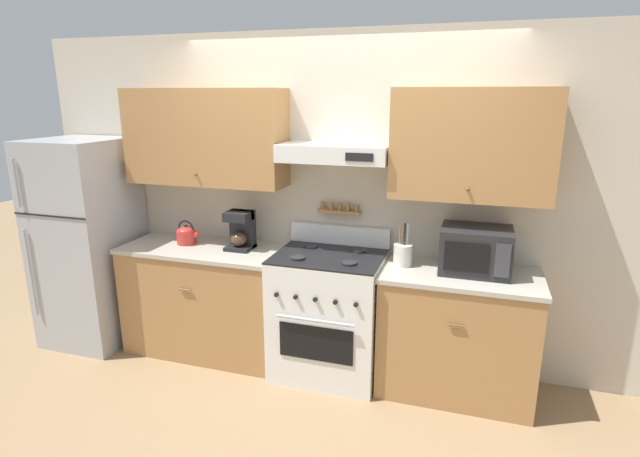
% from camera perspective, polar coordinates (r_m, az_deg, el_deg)
% --- Properties ---
extents(ground_plane, '(16.00, 16.00, 0.00)m').
position_cam_1_polar(ground_plane, '(3.83, -0.32, -17.96)').
color(ground_plane, '#937551').
extents(wall_back, '(5.20, 0.46, 2.55)m').
position_cam_1_polar(wall_back, '(3.82, 1.50, 5.50)').
color(wall_back, beige).
rests_on(wall_back, ground_plane).
extents(counter_left, '(1.32, 0.62, 0.90)m').
position_cam_1_polar(counter_left, '(4.27, -12.79, -7.85)').
color(counter_left, '#AD7A47').
rests_on(counter_left, ground_plane).
extents(counter_right, '(1.08, 0.62, 0.90)m').
position_cam_1_polar(counter_right, '(3.75, 15.34, -11.41)').
color(counter_right, '#AD7A47').
rests_on(counter_right, ground_plane).
extents(stove_range, '(0.80, 0.67, 1.10)m').
position_cam_1_polar(stove_range, '(3.84, 1.00, -9.72)').
color(stove_range, white).
rests_on(stove_range, ground_plane).
extents(refrigerator, '(0.69, 0.75, 1.74)m').
position_cam_1_polar(refrigerator, '(4.69, -24.93, -1.41)').
color(refrigerator, '#ADAFB5').
rests_on(refrigerator, ground_plane).
extents(tea_kettle, '(0.20, 0.16, 0.20)m').
position_cam_1_polar(tea_kettle, '(4.22, -15.02, -0.68)').
color(tea_kettle, red).
rests_on(tea_kettle, counter_left).
extents(coffee_maker, '(0.20, 0.20, 0.30)m').
position_cam_1_polar(coffee_maker, '(3.98, -9.05, -0.17)').
color(coffee_maker, black).
rests_on(coffee_maker, counter_left).
extents(microwave, '(0.47, 0.37, 0.31)m').
position_cam_1_polar(microwave, '(3.57, 17.35, -2.37)').
color(microwave, '#232326').
rests_on(microwave, counter_right).
extents(utensil_crock, '(0.13, 0.13, 0.31)m').
position_cam_1_polar(utensil_crock, '(3.61, 9.45, -2.93)').
color(utensil_crock, silver).
rests_on(utensil_crock, counter_right).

